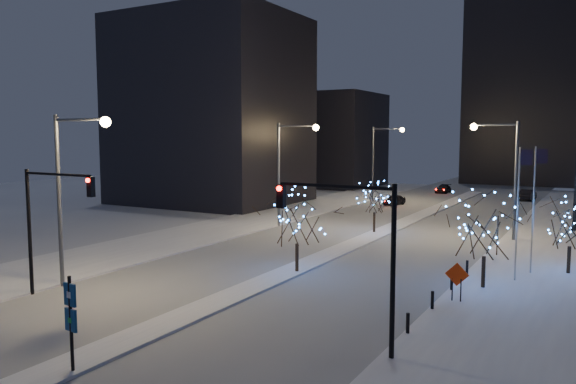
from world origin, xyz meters
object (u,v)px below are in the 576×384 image
Objects in this scene: car_near at (395,200)px; construction_sign at (457,278)px; car_mid at (528,195)px; street_lamp_w_mid at (288,160)px; street_lamp_w_far at (380,153)px; holiday_tree_median_far at (375,198)px; car_far at (443,189)px; street_lamp_w_near at (71,177)px; holiday_tree_median_near at (297,218)px; holiday_tree_plaza_near at (485,227)px; holiday_tree_plaza_far at (571,224)px; street_lamp_east at (505,164)px; wayfinding_sign at (71,314)px; traffic_signal_west at (47,212)px; traffic_signal_east at (356,238)px.

car_near is 42.06m from construction_sign.
car_mid is 2.18× the size of construction_sign.
street_lamp_w_mid and street_lamp_w_far have the same top height.
holiday_tree_median_far is (8.44, 0.86, -3.27)m from street_lamp_w_mid.
holiday_tree_median_far reaches higher than car_far.
street_lamp_w_far is (0.00, 50.00, 0.00)m from street_lamp_w_near.
holiday_tree_median_near is at bearing 45.26° from street_lamp_w_near.
street_lamp_w_near is at bearing -108.07° from holiday_tree_median_far.
car_near is at bearing 86.01° from street_lamp_w_near.
street_lamp_w_far is 1.81× the size of holiday_tree_plaza_near.
holiday_tree_median_near reaches higher than holiday_tree_plaza_far.
street_lamp_w_far is 29.08m from street_lamp_east.
street_lamp_w_mid is 34.61m from wayfinding_sign.
traffic_signal_west is at bearing -89.45° from street_lamp_w_far.
construction_sign is at bearing -8.66° from holiday_tree_median_near.
traffic_signal_east is 1.44× the size of holiday_tree_plaza_far.
holiday_tree_plaza_near is at bearing -56.37° from car_near.
construction_sign is (11.44, -17.93, -1.84)m from holiday_tree_median_far.
holiday_tree_median_near is at bearing 85.90° from car_mid.
street_lamp_east is at bearing 58.31° from traffic_signal_west.
street_lamp_east is at bearing 8.96° from street_lamp_w_mid.
holiday_tree_median_far is 0.84× the size of holiday_tree_plaza_near.
street_lamp_w_mid is at bearing 146.61° from holiday_tree_plaza_near.
street_lamp_w_far is 2.06× the size of holiday_tree_plaza_far.
construction_sign is at bearing 63.94° from wayfinding_sign.
car_near is 0.70× the size of holiday_tree_plaza_near.
holiday_tree_plaza_near is at bearing -123.46° from holiday_tree_plaza_far.
traffic_signal_east is at bearing -70.64° from holiday_tree_median_far.
holiday_tree_median_far is at bearing 93.50° from holiday_tree_median_near.
holiday_tree_plaza_far is at bearing 70.03° from traffic_signal_east.
holiday_tree_plaza_far is at bearing 39.06° from traffic_signal_west.
street_lamp_east is 2.69× the size of wayfinding_sign.
wayfinding_sign reaches higher than car_near.
wayfinding_sign is at bearing -80.64° from street_lamp_w_far.
street_lamp_east is at bearing 89.69° from construction_sign.
street_lamp_w_near reaches higher than traffic_signal_west.
traffic_signal_west is at bearing -155.60° from construction_sign.
street_lamp_w_near is 23.71m from holiday_tree_plaza_near.
car_mid is at bearing 75.11° from traffic_signal_west.
street_lamp_w_near reaches higher than traffic_signal_east.
holiday_tree_median_near is at bearing -76.87° from street_lamp_w_far.
holiday_tree_median_far reaches higher than car_near.
wayfinding_sign is (-11.02, -19.44, -1.36)m from holiday_tree_plaza_near.
car_near is 1.04× the size of wayfinding_sign.
street_lamp_w_mid is at bearing 68.92° from car_mid.
holiday_tree_median_near reaches higher than holiday_tree_median_far.
car_far is at bearing 83.16° from street_lamp_w_mid.
car_far is 58.85m from construction_sign.
holiday_tree_plaza_far is (19.86, -47.23, 2.66)m from car_far.
car_near is at bearing 110.54° from construction_sign.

